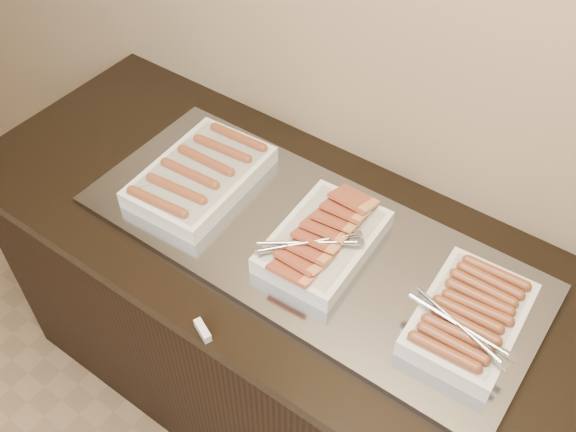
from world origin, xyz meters
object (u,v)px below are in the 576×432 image
object	(u,v)px
dish_center	(323,240)
dish_left	(201,175)
counter	(311,343)
dish_right	(469,317)
warming_tray	(307,242)

from	to	relation	value
dish_center	dish_left	bearing A→B (deg)	177.00
counter	dish_left	size ratio (longest dim) A/B	5.20
counter	dish_left	world-z (taller)	dish_left
counter	dish_left	xyz separation A→B (m)	(-0.38, 0.00, 0.50)
counter	dish_left	distance (m)	0.63
dish_left	dish_right	distance (m)	0.80
warming_tray	dish_left	bearing A→B (deg)	180.00
counter	dish_center	distance (m)	0.50
counter	dish_left	bearing A→B (deg)	180.00
warming_tray	counter	bearing A→B (deg)	0.00
counter	dish_center	world-z (taller)	dish_center
dish_right	dish_center	bearing A→B (deg)	177.46
warming_tray	dish_right	world-z (taller)	dish_right
counter	warming_tray	distance (m)	0.46
warming_tray	dish_center	distance (m)	0.07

